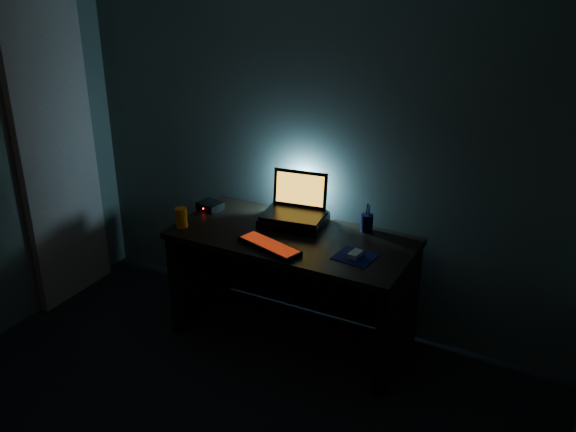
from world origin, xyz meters
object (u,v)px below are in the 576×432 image
at_px(mouse, 355,254).
at_px(router, 210,206).
at_px(pen_cup, 367,223).
at_px(laptop, 296,204).
at_px(keyboard, 270,246).
at_px(juice_glass, 181,218).

height_order(mouse, router, router).
xyz_separation_m(pen_cup, router, (-1.06, -0.17, -0.03)).
distance_m(laptop, router, 0.62).
relative_size(mouse, pen_cup, 0.87).
height_order(keyboard, juice_glass, juice_glass).
xyz_separation_m(mouse, juice_glass, (-1.13, -0.12, 0.05)).
relative_size(mouse, juice_glass, 0.74).
bearing_deg(laptop, router, -179.33).
xyz_separation_m(keyboard, mouse, (0.50, 0.12, 0.01)).
distance_m(keyboard, pen_cup, 0.65).
bearing_deg(laptop, pen_cup, 1.69).
bearing_deg(router, keyboard, -14.11).
bearing_deg(mouse, pen_cup, 107.47).
bearing_deg(keyboard, laptop, 111.35).
relative_size(keyboard, router, 2.48).
bearing_deg(keyboard, juice_glass, -162.88).
bearing_deg(laptop, mouse, -36.50).
bearing_deg(router, mouse, 2.70).
bearing_deg(pen_cup, mouse, -78.78).
relative_size(laptop, router, 2.33).
height_order(keyboard, mouse, mouse).
bearing_deg(juice_glass, pen_cup, 24.73).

